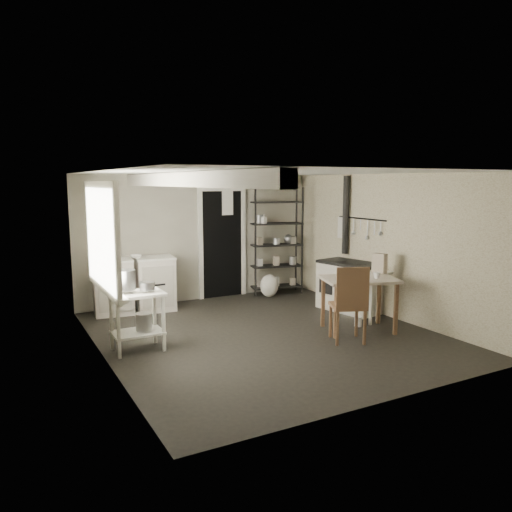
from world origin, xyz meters
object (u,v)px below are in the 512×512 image
prep_table (137,320)px  flour_sack (269,284)px  stove (350,285)px  work_table (358,305)px  stockpot (126,280)px  chair (348,307)px  base_cabinets (134,285)px  shelf_rack (276,245)px

prep_table → flour_sack: (3.02, 1.83, -0.16)m
stove → work_table: stove is taller
prep_table → work_table: size_ratio=0.74×
work_table → stockpot: bearing=167.8°
prep_table → work_table: prep_table is taller
stove → flour_sack: (-0.70, 1.52, -0.20)m
chair → work_table: bearing=57.4°
chair → flour_sack: (0.38, 2.81, -0.24)m
prep_table → flour_sack: prep_table is taller
base_cabinets → work_table: size_ratio=1.34×
prep_table → work_table: 3.16m
stockpot → flour_sack: (3.13, 1.81, -0.70)m
shelf_rack → work_table: (-0.21, -2.73, -0.57)m
prep_table → shelf_rack: 3.93m
shelf_rack → stove: size_ratio=1.95×
base_cabinets → shelf_rack: (2.82, 0.07, 0.49)m
prep_table → shelf_rack: (3.30, 2.06, 0.55)m
stove → flour_sack: stove is taller
stockpot → shelf_rack: size_ratio=0.12×
flour_sack → chair: bearing=-97.7°
shelf_rack → chair: bearing=-89.5°
shelf_rack → chair: (-0.67, -3.04, -0.46)m
shelf_rack → chair: size_ratio=1.94×
stockpot → shelf_rack: shelf_rack is taller
chair → stove: bearing=72.7°
base_cabinets → stove: 3.64m
shelf_rack → chair: shelf_rack is taller
stockpot → work_table: (3.21, -0.69, -0.56)m
stove → chair: chair is taller
prep_table → flour_sack: bearing=31.2°
base_cabinets → work_table: 3.72m
work_table → flour_sack: size_ratio=2.42×
stockpot → flour_sack: size_ratio=0.60×
flour_sack → prep_table: bearing=-148.8°
stockpot → base_cabinets: (0.60, 1.97, -0.48)m
stockpot → base_cabinets: bearing=72.9°
stockpot → stove: 3.88m
stove → work_table: size_ratio=1.02×
base_cabinets → flour_sack: base_cabinets is taller
shelf_rack → work_table: shelf_rack is taller
base_cabinets → stove: base_cabinets is taller
prep_table → base_cabinets: (0.49, 1.99, 0.06)m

